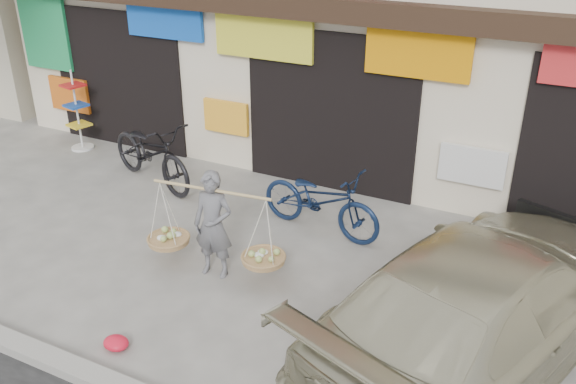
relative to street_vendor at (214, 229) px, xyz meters
The scene contains 7 objects.
ground 0.80m from the street_vendor, 47.78° to the right, with size 70.00×70.00×0.00m, color gray.
street_vendor is the anchor object (origin of this frame).
bike_0 3.19m from the street_vendor, 142.72° to the left, with size 0.79×2.25×1.18m, color black.
bike_2 1.87m from the street_vendor, 64.93° to the left, with size 0.70×2.00×1.05m, color #0F1D3A.
suv 3.50m from the street_vendor, ahead, with size 3.57×5.41×1.46m.
display_rack 5.52m from the street_vendor, 151.78° to the left, with size 0.46×0.46×1.61m.
red_bag 1.90m from the street_vendor, 96.02° to the right, with size 0.31×0.25×0.14m, color red.
Camera 1 is at (3.69, -5.46, 4.64)m, focal length 38.00 mm.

